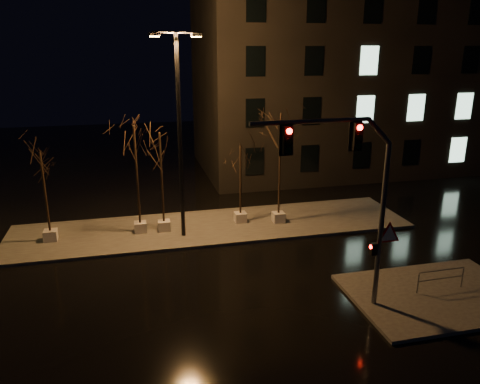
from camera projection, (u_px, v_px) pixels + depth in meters
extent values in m
plane|color=black|center=(238.00, 277.00, 20.61)|extent=(90.00, 90.00, 0.00)
cube|color=#46433E|center=(213.00, 227.00, 26.16)|extent=(22.00, 5.00, 0.15)
cube|color=#46433E|center=(437.00, 295.00, 19.00)|extent=(7.00, 5.00, 0.15)
cube|color=black|center=(354.00, 75.00, 38.17)|extent=(25.00, 12.00, 15.00)
cube|color=beige|center=(51.00, 235.00, 24.10)|extent=(0.65, 0.65, 0.55)
cylinder|color=black|center=(45.00, 192.00, 23.41)|extent=(0.11, 0.11, 4.10)
cube|color=beige|center=(141.00, 227.00, 25.19)|extent=(0.65, 0.65, 0.55)
cylinder|color=black|center=(137.00, 175.00, 24.33)|extent=(0.11, 0.11, 5.23)
cube|color=beige|center=(164.00, 225.00, 25.40)|extent=(0.65, 0.65, 0.55)
cylinder|color=black|center=(162.00, 178.00, 24.60)|extent=(0.11, 0.11, 4.82)
cube|color=beige|center=(240.00, 217.00, 26.63)|extent=(0.65, 0.65, 0.55)
cylinder|color=black|center=(240.00, 180.00, 25.97)|extent=(0.11, 0.11, 3.87)
cube|color=beige|center=(278.00, 217.00, 26.65)|extent=(0.65, 0.65, 0.55)
cylinder|color=black|center=(280.00, 164.00, 25.73)|extent=(0.11, 0.11, 5.63)
cylinder|color=#5B5E63|center=(381.00, 227.00, 17.33)|extent=(0.19, 0.19, 6.35)
cylinder|color=#5B5E63|center=(311.00, 121.00, 15.35)|extent=(4.24, 0.30, 0.15)
cube|color=black|center=(357.00, 136.00, 15.96)|extent=(0.33, 0.24, 0.95)
cube|color=black|center=(288.00, 140.00, 15.32)|extent=(0.33, 0.24, 0.95)
cube|color=black|center=(373.00, 249.00, 17.52)|extent=(0.24, 0.20, 0.48)
cone|color=red|center=(389.00, 235.00, 17.45)|extent=(1.10, 0.07, 1.10)
sphere|color=#FF0C07|center=(391.00, 125.00, 16.19)|extent=(0.19, 0.19, 0.19)
cylinder|color=black|center=(180.00, 140.00, 23.31)|extent=(0.20, 0.20, 10.22)
cylinder|color=black|center=(176.00, 32.00, 21.78)|extent=(2.22, 0.57, 0.10)
cube|color=gold|center=(154.00, 35.00, 21.40)|extent=(0.56, 0.39, 0.20)
cube|color=gold|center=(196.00, 36.00, 22.24)|extent=(0.56, 0.39, 0.20)
cylinder|color=#5B5E63|center=(418.00, 284.00, 18.88)|extent=(0.05, 0.05, 0.86)
cylinder|color=#5B5E63|center=(462.00, 278.00, 19.37)|extent=(0.05, 0.05, 0.86)
cylinder|color=#5B5E63|center=(442.00, 270.00, 18.98)|extent=(2.09, 0.06, 0.04)
cylinder|color=#5B5E63|center=(441.00, 279.00, 19.10)|extent=(2.09, 0.06, 0.04)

